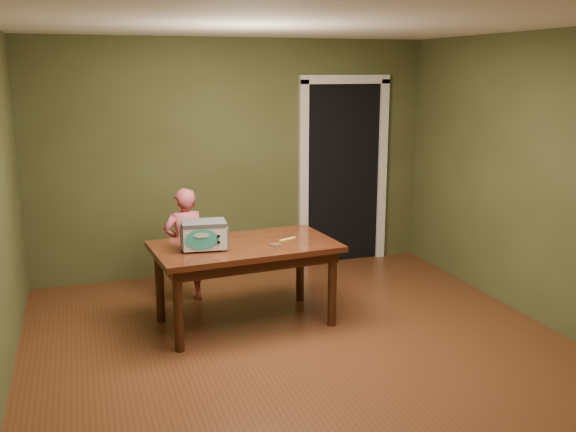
{
  "coord_description": "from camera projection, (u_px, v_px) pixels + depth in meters",
  "views": [
    {
      "loc": [
        -1.65,
        -4.44,
        2.26
      ],
      "look_at": [
        0.13,
        1.0,
        0.95
      ],
      "focal_mm": 40.0,
      "sensor_mm": 36.0,
      "label": 1
    }
  ],
  "objects": [
    {
      "name": "dining_table",
      "position": [
        245.0,
        255.0,
        5.71
      ],
      "size": [
        1.67,
        1.04,
        0.75
      ],
      "rotation": [
        0.0,
        0.0,
        0.09
      ],
      "color": "#35160C",
      "rests_on": "floor"
    },
    {
      "name": "toy_oven",
      "position": [
        204.0,
        234.0,
        5.49
      ],
      "size": [
        0.42,
        0.31,
        0.25
      ],
      "rotation": [
        0.0,
        0.0,
        -0.1
      ],
      "color": "#4C4F54",
      "rests_on": "dining_table"
    },
    {
      "name": "room_shell",
      "position": [
        314.0,
        146.0,
        4.73
      ],
      "size": [
        4.52,
        5.02,
        2.61
      ],
      "color": "#4A532C",
      "rests_on": "ground"
    },
    {
      "name": "floor",
      "position": [
        312.0,
        360.0,
        5.11
      ],
      "size": [
        5.0,
        5.0,
        0.0
      ],
      "primitive_type": "plane",
      "color": "brown",
      "rests_on": "ground"
    },
    {
      "name": "spatula",
      "position": [
        288.0,
        239.0,
        5.83
      ],
      "size": [
        0.17,
        0.1,
        0.01
      ],
      "primitive_type": "cube",
      "rotation": [
        0.0,
        0.0,
        0.42
      ],
      "color": "#F6DE6B",
      "rests_on": "dining_table"
    },
    {
      "name": "doorway",
      "position": [
        334.0,
        170.0,
        7.85
      ],
      "size": [
        1.1,
        0.66,
        2.25
      ],
      "color": "black",
      "rests_on": "ground"
    },
    {
      "name": "child",
      "position": [
        185.0,
        245.0,
        6.3
      ],
      "size": [
        0.44,
        0.32,
        1.14
      ],
      "primitive_type": "imported",
      "rotation": [
        0.0,
        0.0,
        3.25
      ],
      "color": "#D25663",
      "rests_on": "floor"
    },
    {
      "name": "baking_pan",
      "position": [
        276.0,
        245.0,
        5.61
      ],
      "size": [
        0.1,
        0.1,
        0.02
      ],
      "color": "silver",
      "rests_on": "dining_table"
    }
  ]
}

